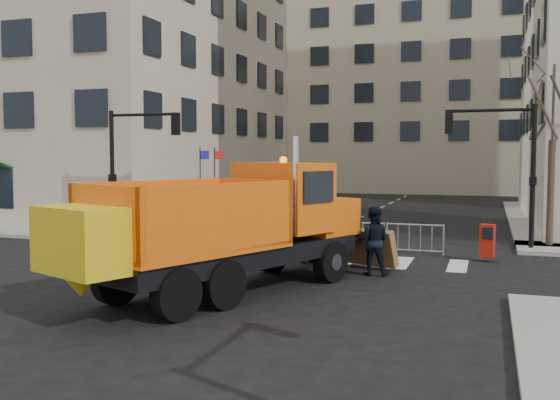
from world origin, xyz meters
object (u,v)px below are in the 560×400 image
(cop_b, at_px, (373,241))
(worker, at_px, (172,217))
(plow_truck, at_px, (225,224))
(newspaper_box, at_px, (487,241))
(cop_a, at_px, (323,237))
(cop_c, at_px, (308,233))

(cop_b, xyz_separation_m, worker, (-9.37, 5.06, -0.04))
(plow_truck, height_order, newspaper_box, plow_truck)
(cop_a, xyz_separation_m, newspaper_box, (5.03, 2.31, -0.19))
(plow_truck, relative_size, worker, 6.40)
(cop_a, relative_size, cop_c, 0.90)
(cop_b, height_order, cop_c, cop_b)
(cop_c, xyz_separation_m, newspaper_box, (5.57, 2.10, -0.30))
(cop_c, bearing_deg, cop_b, 114.46)
(plow_truck, distance_m, newspaper_box, 9.66)
(cop_a, xyz_separation_m, cop_c, (-0.54, 0.21, 0.10))
(cop_b, bearing_deg, cop_a, -37.38)
(cop_b, bearing_deg, cop_c, -34.81)
(cop_a, relative_size, worker, 1.08)
(cop_c, distance_m, worker, 7.86)
(worker, bearing_deg, cop_b, -40.71)
(newspaper_box, bearing_deg, cop_c, -149.54)
(cop_a, bearing_deg, plow_truck, 33.88)
(cop_a, distance_m, worker, 8.43)
(plow_truck, bearing_deg, newspaper_box, -18.29)
(plow_truck, xyz_separation_m, worker, (-6.27, 8.77, -0.80))
(cop_b, bearing_deg, plow_truck, 46.66)
(plow_truck, relative_size, cop_a, 5.92)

